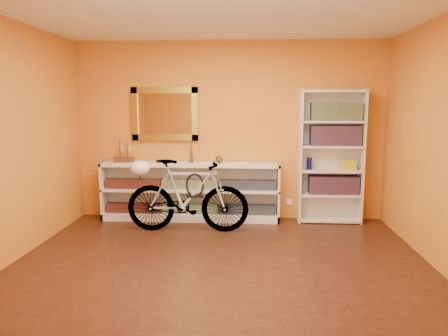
# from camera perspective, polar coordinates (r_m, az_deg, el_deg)

# --- Properties ---
(floor) EXTENTS (4.50, 4.00, 0.01)m
(floor) POSITION_cam_1_polar(r_m,az_deg,el_deg) (4.60, -0.54, -13.20)
(floor) COLOR black
(floor) RESTS_ON ground
(ceiling) EXTENTS (4.50, 4.00, 0.01)m
(ceiling) POSITION_cam_1_polar(r_m,az_deg,el_deg) (4.36, -0.60, 20.55)
(ceiling) COLOR silver
(ceiling) RESTS_ON ground
(back_wall) EXTENTS (4.50, 0.01, 2.60)m
(back_wall) POSITION_cam_1_polar(r_m,az_deg,el_deg) (6.28, 0.72, 4.97)
(back_wall) COLOR orange
(back_wall) RESTS_ON ground
(left_wall) EXTENTS (0.01, 4.00, 2.60)m
(left_wall) POSITION_cam_1_polar(r_m,az_deg,el_deg) (4.98, -27.46, 3.00)
(left_wall) COLOR orange
(left_wall) RESTS_ON ground
(gilt_mirror) EXTENTS (0.98, 0.06, 0.78)m
(gilt_mirror) POSITION_cam_1_polar(r_m,az_deg,el_deg) (6.35, -7.96, 7.19)
(gilt_mirror) COLOR olive
(gilt_mirror) RESTS_ON back_wall
(wall_socket) EXTENTS (0.09, 0.02, 0.09)m
(wall_socket) POSITION_cam_1_polar(r_m,az_deg,el_deg) (6.44, 8.75, -4.50)
(wall_socket) COLOR silver
(wall_socket) RESTS_ON back_wall
(console_unit) EXTENTS (2.60, 0.35, 0.85)m
(console_unit) POSITION_cam_1_polar(r_m,az_deg,el_deg) (6.26, -4.54, -3.15)
(console_unit) COLOR silver
(console_unit) RESTS_ON floor
(cd_row_lower) EXTENTS (2.50, 0.13, 0.14)m
(cd_row_lower) POSITION_cam_1_polar(r_m,az_deg,el_deg) (6.30, -4.53, -5.46)
(cd_row_lower) COLOR black
(cd_row_lower) RESTS_ON console_unit
(cd_row_upper) EXTENTS (2.50, 0.13, 0.14)m
(cd_row_upper) POSITION_cam_1_polar(r_m,az_deg,el_deg) (6.22, -4.57, -2.20)
(cd_row_upper) COLOR navy
(cd_row_upper) RESTS_ON console_unit
(model_ship) EXTENTS (0.30, 0.15, 0.34)m
(model_ship) POSITION_cam_1_polar(r_m,az_deg,el_deg) (6.38, -13.31, 2.28)
(model_ship) COLOR #452213
(model_ship) RESTS_ON console_unit
(toy_car) EXTENTS (0.00, 0.00, 0.00)m
(toy_car) POSITION_cam_1_polar(r_m,az_deg,el_deg) (6.27, -8.51, 0.74)
(toy_car) COLOR black
(toy_car) RESTS_ON console_unit
(bronze_ornament) EXTENTS (0.06, 0.06, 0.35)m
(bronze_ornament) POSITION_cam_1_polar(r_m,az_deg,el_deg) (6.17, -4.41, 2.29)
(bronze_ornament) COLOR brown
(bronze_ornament) RESTS_ON console_unit
(decorative_orb) EXTENTS (0.10, 0.10, 0.10)m
(decorative_orb) POSITION_cam_1_polar(r_m,az_deg,el_deg) (6.14, -0.67, 1.13)
(decorative_orb) COLOR brown
(decorative_orb) RESTS_ON console_unit
(bookcase) EXTENTS (0.90, 0.30, 1.90)m
(bookcase) POSITION_cam_1_polar(r_m,az_deg,el_deg) (6.25, 14.13, 1.47)
(bookcase) COLOR silver
(bookcase) RESTS_ON floor
(book_row_a) EXTENTS (0.70, 0.22, 0.26)m
(book_row_a) POSITION_cam_1_polar(r_m,az_deg,el_deg) (6.32, 14.44, -2.18)
(book_row_a) COLOR maroon
(book_row_a) RESTS_ON bookcase
(book_row_b) EXTENTS (0.70, 0.22, 0.28)m
(book_row_b) POSITION_cam_1_polar(r_m,az_deg,el_deg) (6.23, 14.69, 4.24)
(book_row_b) COLOR maroon
(book_row_b) RESTS_ON bookcase
(book_row_c) EXTENTS (0.70, 0.22, 0.25)m
(book_row_c) POSITION_cam_1_polar(r_m,az_deg,el_deg) (6.21, 14.81, 7.32)
(book_row_c) COLOR navy
(book_row_c) RESTS_ON bookcase
(travel_mug) EXTENTS (0.08, 0.08, 0.18)m
(travel_mug) POSITION_cam_1_polar(r_m,az_deg,el_deg) (6.19, 11.36, 0.59)
(travel_mug) COLOR #151B92
(travel_mug) RESTS_ON bookcase
(red_tin) EXTENTS (0.18, 0.18, 0.19)m
(red_tin) POSITION_cam_1_polar(r_m,az_deg,el_deg) (6.20, 12.46, 7.14)
(red_tin) COLOR maroon
(red_tin) RESTS_ON bookcase
(yellow_bag) EXTENTS (0.19, 0.13, 0.15)m
(yellow_bag) POSITION_cam_1_polar(r_m,az_deg,el_deg) (6.28, 16.40, 0.38)
(yellow_bag) COLOR gold
(yellow_bag) RESTS_ON bookcase
(bicycle) EXTENTS (0.44, 1.66, 0.98)m
(bicycle) POSITION_cam_1_polar(r_m,az_deg,el_deg) (5.68, -4.90, -3.75)
(bicycle) COLOR silver
(bicycle) RESTS_ON floor
(helmet) EXTENTS (0.27, 0.25, 0.20)m
(helmet) POSITION_cam_1_polar(r_m,az_deg,el_deg) (5.73, -11.24, 0.00)
(helmet) COLOR white
(helmet) RESTS_ON bicycle
(u_lock) EXTENTS (0.24, 0.03, 0.24)m
(u_lock) POSITION_cam_1_polar(r_m,az_deg,el_deg) (5.64, -3.94, -2.31)
(u_lock) COLOR black
(u_lock) RESTS_ON bicycle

